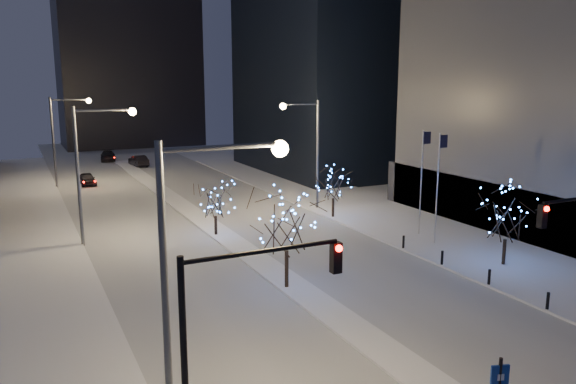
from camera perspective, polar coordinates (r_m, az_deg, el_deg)
road at (r=52.81m, az=-10.23°, el=-1.78°), size 20.00×130.00×0.02m
median at (r=48.13m, az=-8.59°, el=-2.92°), size 2.00×80.00×0.15m
east_sidewalk at (r=46.52m, az=13.31°, el=-3.60°), size 10.00×90.00×0.15m
west_sidewalk at (r=36.51m, az=-25.17°, el=-8.51°), size 8.00×90.00×0.15m
horizon_block at (r=108.82m, az=-16.09°, el=15.70°), size 24.00×14.00×42.00m
street_lamp_w_near at (r=18.08m, az=-9.28°, el=-5.78°), size 4.40×0.56×10.00m
street_lamp_w_mid at (r=42.21m, az=-19.24°, el=3.47°), size 4.40×0.56×10.00m
street_lamp_w_far at (r=66.98m, az=-21.92°, el=5.94°), size 4.40×0.56×10.00m
street_lamp_east at (r=50.88m, az=2.13°, el=5.26°), size 3.90×0.56×10.00m
traffic_signal_west at (r=17.05m, az=-5.43°, el=-12.99°), size 5.26×0.43×7.00m
flagpoles at (r=42.45m, az=14.23°, el=1.48°), size 1.35×2.60×8.00m
bollards at (r=36.15m, az=17.49°, el=-7.26°), size 0.16×12.16×0.90m
car_near at (r=68.24m, az=-19.73°, el=1.25°), size 1.75×4.08×1.37m
car_mid at (r=81.07m, az=-14.95°, el=3.08°), size 2.10×4.80×1.54m
car_far at (r=87.82m, az=-17.82°, el=3.50°), size 2.75×5.30×1.47m
holiday_tree_median_near at (r=31.48m, az=-0.14°, el=-3.18°), size 5.26×5.26×5.69m
holiday_tree_median_far at (r=42.97m, az=-7.41°, el=-0.90°), size 4.13×4.13×4.07m
holiday_tree_plaza_near at (r=38.13m, az=21.35°, el=-2.22°), size 5.57×5.57×5.13m
holiday_tree_plaza_far at (r=48.33m, az=4.63°, el=0.85°), size 3.47×3.47×4.46m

